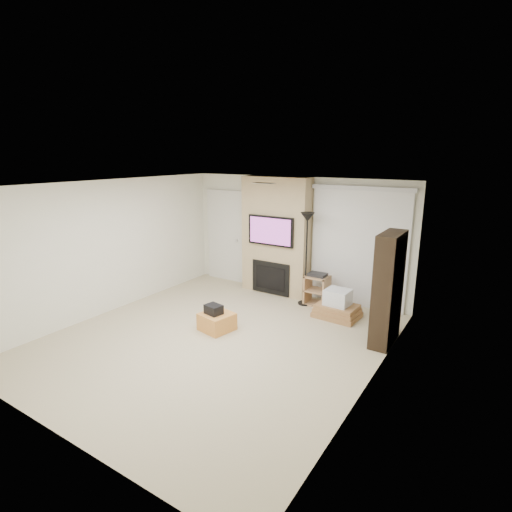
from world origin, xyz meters
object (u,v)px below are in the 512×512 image
Objects in this scene: floor_lamp at (307,233)px; bookshelf at (388,289)px; ottoman at (217,322)px; box_stack at (337,307)px; av_stand at (317,288)px.

bookshelf is (1.81, -0.85, -0.57)m from floor_lamp.
bookshelf reaches higher than ottoman.
bookshelf is (2.56, 1.08, 0.75)m from ottoman.
box_stack is at bearing 46.84° from ottoman.
bookshelf reaches higher than box_stack.
bookshelf is at bearing -30.51° from av_stand.
av_stand is (0.96, 2.03, 0.20)m from ottoman.
floor_lamp is 2.08m from bookshelf.
ottoman is 2.45m from floor_lamp.
floor_lamp reaches higher than box_stack.
ottoman is 2.25m from box_stack.
bookshelf is at bearing -25.03° from floor_lamp.
floor_lamp is 1.15m from av_stand.
bookshelf reaches higher than av_stand.
av_stand is 1.94m from bookshelf.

